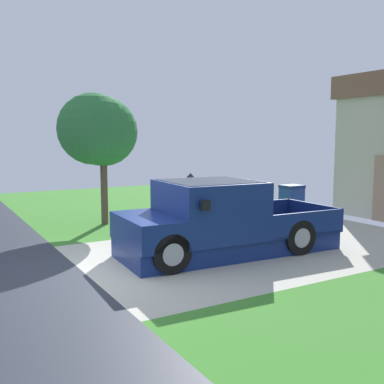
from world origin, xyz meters
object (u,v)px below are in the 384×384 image
object	(u,v)px
person_with_hat	(191,202)
handbag	(180,234)
front_yard_tree	(99,129)
wheeled_trash_bin	(292,198)
pickup_truck	(214,221)

from	to	relation	value
person_with_hat	handbag	size ratio (longest dim) A/B	4.04
front_yard_tree	handbag	bearing A→B (deg)	19.32
handbag	wheeled_trash_bin	size ratio (longest dim) A/B	0.42
wheeled_trash_bin	handbag	bearing A→B (deg)	-73.92
front_yard_tree	wheeled_trash_bin	world-z (taller)	front_yard_tree
handbag	wheeled_trash_bin	distance (m)	5.44
wheeled_trash_bin	front_yard_tree	bearing A→B (deg)	-103.94
person_with_hat	front_yard_tree	distance (m)	3.98
handbag	pickup_truck	bearing A→B (deg)	-1.99
front_yard_tree	wheeled_trash_bin	size ratio (longest dim) A/B	3.89
wheeled_trash_bin	person_with_hat	bearing A→B (deg)	-71.09
person_with_hat	handbag	bearing A→B (deg)	-137.94
front_yard_tree	wheeled_trash_bin	bearing A→B (deg)	76.06
handbag	wheeled_trash_bin	world-z (taller)	wheeled_trash_bin
person_with_hat	wheeled_trash_bin	size ratio (longest dim) A/B	1.71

